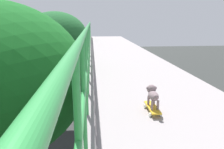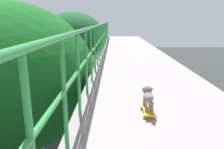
% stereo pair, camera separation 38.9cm
% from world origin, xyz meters
% --- Properties ---
extents(city_bus, '(2.74, 11.15, 3.40)m').
position_xyz_m(city_bus, '(-8.77, 21.20, 1.92)').
color(city_bus, red).
rests_on(city_bus, ground).
extents(roadside_tree_far, '(4.27, 4.27, 8.07)m').
position_xyz_m(roadside_tree_far, '(-2.57, 13.80, 6.32)').
color(roadside_tree_far, '#53322A').
rests_on(roadside_tree_far, ground).
extents(toy_skateboard, '(0.19, 0.49, 0.09)m').
position_xyz_m(toy_skateboard, '(0.73, 1.87, 6.19)').
color(toy_skateboard, gold).
rests_on(toy_skateboard, overpass_deck).
extents(small_dog, '(0.16, 0.39, 0.32)m').
position_xyz_m(small_dog, '(0.73, 1.89, 6.41)').
color(small_dog, gray).
rests_on(small_dog, toy_skateboard).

